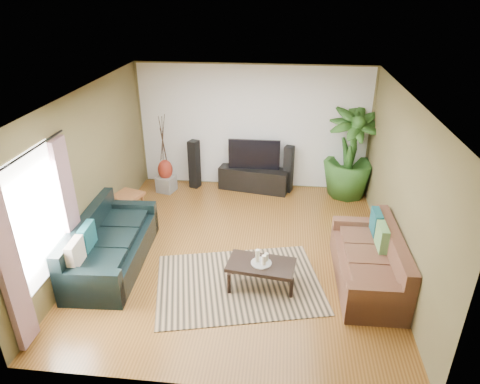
# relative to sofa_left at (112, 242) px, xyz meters

# --- Properties ---
(floor) EXTENTS (5.50, 5.50, 0.00)m
(floor) POSITION_rel_sofa_left_xyz_m (1.99, 0.55, -0.42)
(floor) COLOR brown
(floor) RESTS_ON ground
(ceiling) EXTENTS (5.50, 5.50, 0.00)m
(ceiling) POSITION_rel_sofa_left_xyz_m (1.99, 0.55, 2.28)
(ceiling) COLOR white
(ceiling) RESTS_ON ground
(wall_back) EXTENTS (5.00, 0.00, 5.00)m
(wall_back) POSITION_rel_sofa_left_xyz_m (1.99, 3.30, 0.93)
(wall_back) COLOR brown
(wall_back) RESTS_ON ground
(wall_front) EXTENTS (5.00, 0.00, 5.00)m
(wall_front) POSITION_rel_sofa_left_xyz_m (1.99, -2.20, 0.93)
(wall_front) COLOR brown
(wall_front) RESTS_ON ground
(wall_left) EXTENTS (0.00, 5.50, 5.50)m
(wall_left) POSITION_rel_sofa_left_xyz_m (-0.51, 0.55, 0.92)
(wall_left) COLOR brown
(wall_left) RESTS_ON ground
(wall_right) EXTENTS (0.00, 5.50, 5.50)m
(wall_right) POSITION_rel_sofa_left_xyz_m (4.49, 0.55, 0.92)
(wall_right) COLOR brown
(wall_right) RESTS_ON ground
(backwall_panel) EXTENTS (4.90, 0.00, 4.90)m
(backwall_panel) POSITION_rel_sofa_left_xyz_m (1.99, 3.29, 0.93)
(backwall_panel) COLOR white
(backwall_panel) RESTS_ON ground
(window_pane) EXTENTS (0.00, 1.80, 1.80)m
(window_pane) POSITION_rel_sofa_left_xyz_m (-0.49, -1.05, 0.97)
(window_pane) COLOR white
(window_pane) RESTS_ON ground
(curtain_near) EXTENTS (0.08, 0.35, 2.20)m
(curtain_near) POSITION_rel_sofa_left_xyz_m (-0.44, -1.80, 0.72)
(curtain_near) COLOR gray
(curtain_near) RESTS_ON ground
(curtain_far) EXTENTS (0.08, 0.35, 2.20)m
(curtain_far) POSITION_rel_sofa_left_xyz_m (-0.44, -0.30, 0.72)
(curtain_far) COLOR gray
(curtain_far) RESTS_ON ground
(curtain_rod) EXTENTS (0.03, 1.90, 0.03)m
(curtain_rod) POSITION_rel_sofa_left_xyz_m (-0.44, -1.05, 1.87)
(curtain_rod) COLOR black
(curtain_rod) RESTS_ON ground
(sofa_left) EXTENTS (1.05, 2.26, 0.85)m
(sofa_left) POSITION_rel_sofa_left_xyz_m (0.00, 0.00, 0.00)
(sofa_left) COLOR black
(sofa_left) RESTS_ON floor
(sofa_right) EXTENTS (0.91, 1.97, 0.85)m
(sofa_right) POSITION_rel_sofa_left_xyz_m (4.03, -0.04, 0.00)
(sofa_right) COLOR brown
(sofa_right) RESTS_ON floor
(area_rug) EXTENTS (2.82, 2.29, 0.01)m
(area_rug) POSITION_rel_sofa_left_xyz_m (2.09, -0.31, -0.42)
(area_rug) COLOR tan
(area_rug) RESTS_ON floor
(coffee_table) EXTENTS (1.06, 0.67, 0.41)m
(coffee_table) POSITION_rel_sofa_left_xyz_m (2.43, -0.31, -0.22)
(coffee_table) COLOR black
(coffee_table) RESTS_ON floor
(candle_tray) EXTENTS (0.31, 0.31, 0.01)m
(candle_tray) POSITION_rel_sofa_left_xyz_m (2.43, -0.31, -0.01)
(candle_tray) COLOR #999A94
(candle_tray) RESTS_ON coffee_table
(candle_tall) EXTENTS (0.06, 0.06, 0.20)m
(candle_tall) POSITION_rel_sofa_left_xyz_m (2.37, -0.28, 0.10)
(candle_tall) COLOR beige
(candle_tall) RESTS_ON candle_tray
(candle_mid) EXTENTS (0.06, 0.06, 0.15)m
(candle_mid) POSITION_rel_sofa_left_xyz_m (2.47, -0.35, 0.07)
(candle_mid) COLOR #F0E5CA
(candle_mid) RESTS_ON candle_tray
(candle_short) EXTENTS (0.06, 0.06, 0.13)m
(candle_short) POSITION_rel_sofa_left_xyz_m (2.50, -0.25, 0.06)
(candle_short) COLOR beige
(candle_short) RESTS_ON candle_tray
(tv_stand) EXTENTS (1.57, 0.72, 0.51)m
(tv_stand) POSITION_rel_sofa_left_xyz_m (2.05, 3.05, -0.17)
(tv_stand) COLOR black
(tv_stand) RESTS_ON floor
(television) EXTENTS (1.11, 0.06, 0.66)m
(television) POSITION_rel_sofa_left_xyz_m (2.05, 3.05, 0.41)
(television) COLOR black
(television) RESTS_ON tv_stand
(speaker_left) EXTENTS (0.26, 0.27, 1.09)m
(speaker_left) POSITION_rel_sofa_left_xyz_m (0.73, 3.05, 0.12)
(speaker_left) COLOR black
(speaker_left) RESTS_ON floor
(speaker_right) EXTENTS (0.24, 0.26, 1.04)m
(speaker_right) POSITION_rel_sofa_left_xyz_m (2.80, 3.05, 0.10)
(speaker_right) COLOR black
(speaker_right) RESTS_ON floor
(potted_plant) EXTENTS (1.15, 1.15, 1.92)m
(potted_plant) POSITION_rel_sofa_left_xyz_m (4.07, 3.00, 0.54)
(potted_plant) COLOR #27531B
(potted_plant) RESTS_ON floor
(plant_pot) EXTENTS (0.35, 0.35, 0.28)m
(plant_pot) POSITION_rel_sofa_left_xyz_m (4.07, 3.00, -0.29)
(plant_pot) COLOR black
(plant_pot) RESTS_ON floor
(pedestal) EXTENTS (0.43, 0.43, 0.35)m
(pedestal) POSITION_rel_sofa_left_xyz_m (0.14, 2.76, -0.25)
(pedestal) COLOR gray
(pedestal) RESTS_ON floor
(vase) EXTENTS (0.32, 0.32, 0.45)m
(vase) POSITION_rel_sofa_left_xyz_m (0.14, 2.76, 0.09)
(vase) COLOR maroon
(vase) RESTS_ON pedestal
(side_table) EXTENTS (0.62, 0.62, 0.52)m
(side_table) POSITION_rel_sofa_left_xyz_m (-0.26, 1.48, -0.16)
(side_table) COLOR #996432
(side_table) RESTS_ON floor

